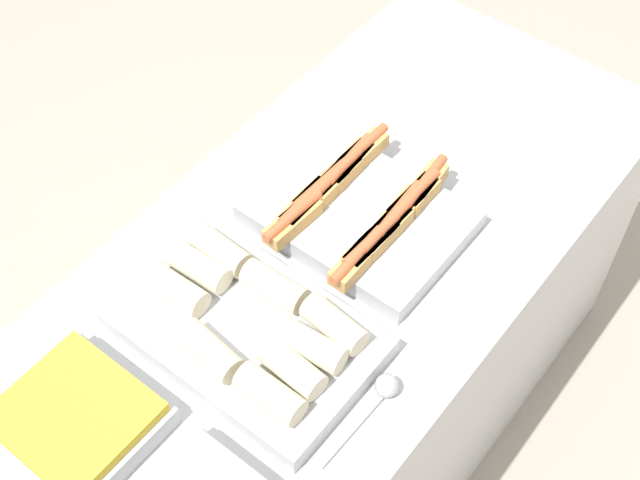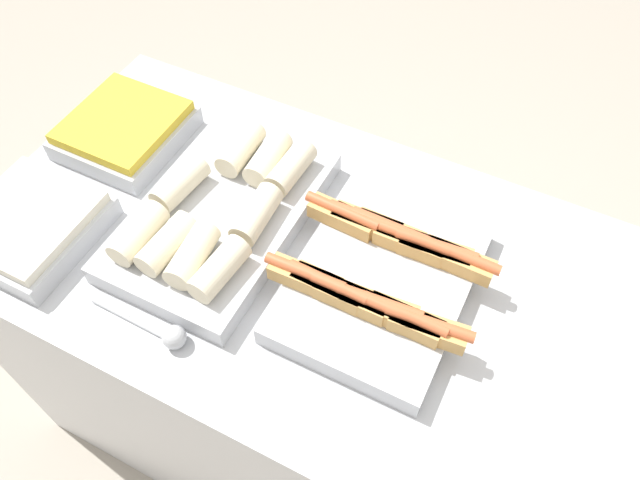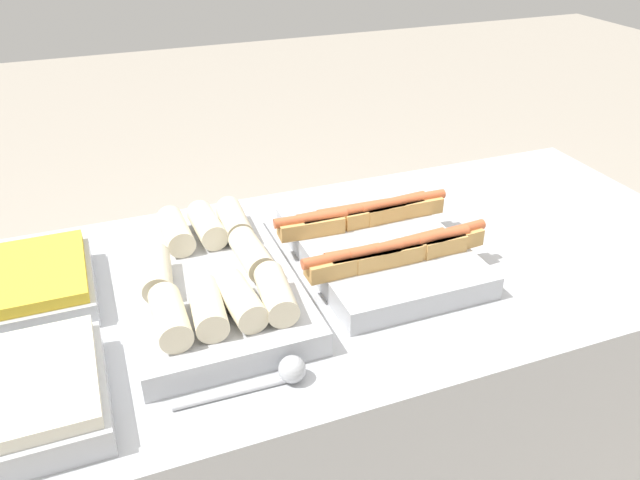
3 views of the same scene
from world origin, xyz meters
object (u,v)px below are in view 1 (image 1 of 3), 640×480
object	(u,v)px
tray_hotdogs	(359,212)
serving_spoon_near	(382,392)
tray_side_back	(77,420)
tray_wraps	(248,327)

from	to	relation	value
tray_hotdogs	serving_spoon_near	size ratio (longest dim) A/B	1.98
tray_hotdogs	tray_side_back	bearing A→B (deg)	171.12
tray_side_back	tray_wraps	bearing A→B (deg)	-18.82
tray_side_back	serving_spoon_near	bearing A→B (deg)	-45.05
tray_side_back	tray_hotdogs	bearing A→B (deg)	-8.88
tray_hotdogs	tray_side_back	size ratio (longest dim) A/B	1.62
tray_wraps	serving_spoon_near	bearing A→B (deg)	-78.62
serving_spoon_near	tray_hotdogs	bearing A→B (deg)	42.53
tray_wraps	tray_side_back	size ratio (longest dim) A/B	1.88
serving_spoon_near	tray_side_back	bearing A→B (deg)	134.95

